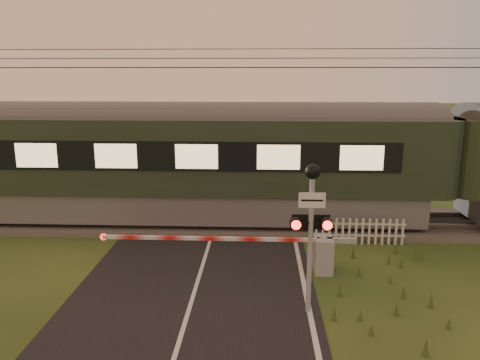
{
  "coord_description": "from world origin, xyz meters",
  "views": [
    {
      "loc": [
        1.6,
        -9.6,
        5.29
      ],
      "look_at": [
        1.03,
        3.2,
        2.38
      ],
      "focal_mm": 35.0,
      "sensor_mm": 36.0,
      "label": 1
    }
  ],
  "objects_px": {
    "boom_gate": "(308,252)",
    "crossing_signal": "(311,213)",
    "picket_fence": "(359,231)",
    "train": "(447,163)"
  },
  "relations": [
    {
      "from": "picket_fence",
      "to": "boom_gate",
      "type": "bearing_deg",
      "value": -130.18
    },
    {
      "from": "train",
      "to": "boom_gate",
      "type": "height_order",
      "value": "train"
    },
    {
      "from": "boom_gate",
      "to": "crossing_signal",
      "type": "relative_size",
      "value": 2.05
    },
    {
      "from": "train",
      "to": "picket_fence",
      "type": "xyz_separation_m",
      "value": [
        -3.27,
        -1.89,
        -1.87
      ]
    },
    {
      "from": "boom_gate",
      "to": "crossing_signal",
      "type": "xyz_separation_m",
      "value": [
        -0.22,
        -2.3,
        1.81
      ]
    },
    {
      "from": "train",
      "to": "crossing_signal",
      "type": "xyz_separation_m",
      "value": [
        -5.31,
        -6.34,
        0.06
      ]
    },
    {
      "from": "boom_gate",
      "to": "crossing_signal",
      "type": "bearing_deg",
      "value": -95.44
    },
    {
      "from": "boom_gate",
      "to": "picket_fence",
      "type": "height_order",
      "value": "boom_gate"
    },
    {
      "from": "train",
      "to": "boom_gate",
      "type": "bearing_deg",
      "value": -141.53
    },
    {
      "from": "boom_gate",
      "to": "picket_fence",
      "type": "bearing_deg",
      "value": 49.82
    }
  ]
}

